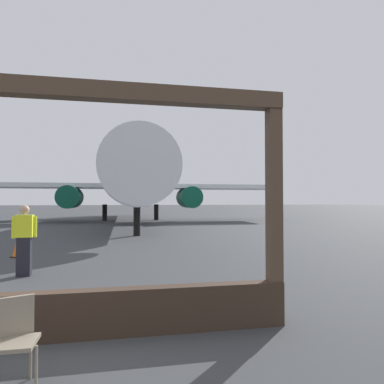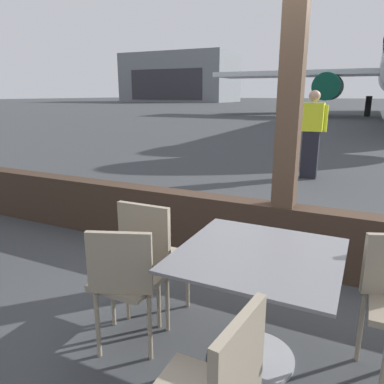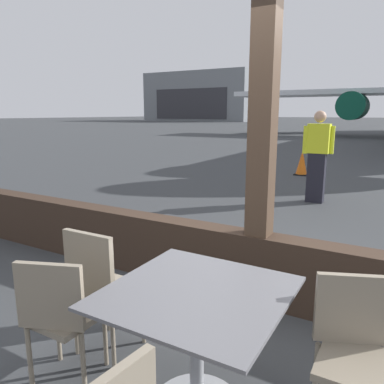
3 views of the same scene
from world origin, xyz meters
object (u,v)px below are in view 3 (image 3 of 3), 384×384
at_px(cafe_chair_window_left, 100,282).
at_px(traffic_cone, 302,163).
at_px(distant_hangar, 205,97).
at_px(ground_crew_worker, 317,156).
at_px(cafe_chair_aisle_left, 60,311).
at_px(dining_table, 197,333).
at_px(cafe_chair_window_right, 357,345).

bearing_deg(cafe_chair_window_left, traffic_cone, 94.77).
relative_size(cafe_chair_window_left, distant_hangar, 0.04).
bearing_deg(ground_crew_worker, cafe_chair_aisle_left, -92.58).
bearing_deg(ground_crew_worker, distant_hangar, 119.52).
bearing_deg(distant_hangar, cafe_chair_aisle_left, -62.73).
distance_m(ground_crew_worker, distant_hangar, 75.44).
relative_size(dining_table, cafe_chair_window_right, 1.09).
height_order(dining_table, traffic_cone, dining_table).
height_order(dining_table, cafe_chair_window_left, cafe_chair_window_left).
bearing_deg(cafe_chair_window_right, distant_hangar, 118.45).
xyz_separation_m(dining_table, cafe_chair_aisle_left, (-0.80, -0.26, 0.04)).
bearing_deg(distant_hangar, traffic_cone, -59.96).
height_order(cafe_chair_window_left, distant_hangar, distant_hangar).
xyz_separation_m(ground_crew_worker, distant_hangar, (-37.12, 65.55, 4.06)).
distance_m(dining_table, ground_crew_worker, 5.70).
distance_m(cafe_chair_window_left, ground_crew_worker, 5.58).
distance_m(traffic_cone, distant_hangar, 72.27).
height_order(cafe_chair_window_left, traffic_cone, cafe_chair_window_left).
xyz_separation_m(cafe_chair_aisle_left, traffic_cone, (-0.75, 9.04, -0.20)).
bearing_deg(cafe_chair_window_right, dining_table, -161.74).
xyz_separation_m(cafe_chair_window_left, cafe_chair_window_right, (1.62, 0.16, -0.03)).
height_order(cafe_chair_window_right, traffic_cone, cafe_chair_window_right).
xyz_separation_m(dining_table, traffic_cone, (-1.55, 8.78, -0.16)).
relative_size(dining_table, traffic_cone, 1.39).
relative_size(dining_table, cafe_chair_window_left, 1.01).
distance_m(cafe_chair_aisle_left, traffic_cone, 9.07).
bearing_deg(distant_hangar, cafe_chair_window_right, -61.55).
relative_size(traffic_cone, distant_hangar, 0.03).
bearing_deg(cafe_chair_window_left, ground_crew_worker, 86.97).
height_order(cafe_chair_window_left, ground_crew_worker, ground_crew_worker).
xyz_separation_m(dining_table, ground_crew_worker, (-0.53, 5.66, 0.41)).
relative_size(cafe_chair_window_right, traffic_cone, 1.27).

